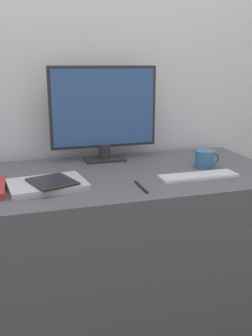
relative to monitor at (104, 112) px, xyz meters
The scene contains 8 objects.
wall_back 0.28m from the monitor, 112.99° to the left, with size 3.60×0.05×2.40m.
desk 0.67m from the monitor, 106.10° to the right, with size 1.58×0.70×0.75m.
monitor is the anchor object (origin of this frame).
keyboard 0.56m from the monitor, 51.66° to the right, with size 0.33×0.10×0.01m.
laptop 0.52m from the monitor, 132.03° to the right, with size 0.31×0.25×0.02m.
ereader 0.52m from the monitor, 128.69° to the right, with size 0.20×0.21×0.01m.
coffee_mug 0.53m from the monitor, 32.12° to the right, with size 0.12×0.09×0.08m.
pen 0.51m from the monitor, 85.54° to the right, with size 0.01×0.15×0.01m.
Camera 1 is at (-0.35, -1.35, 1.21)m, focal length 40.00 mm.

